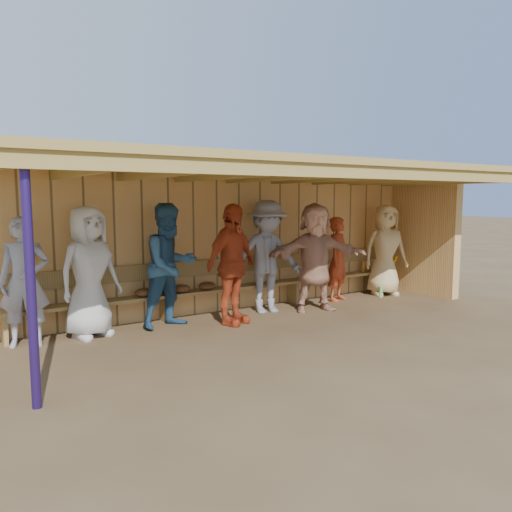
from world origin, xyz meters
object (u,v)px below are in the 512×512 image
at_px(player_d, 232,264).
at_px(bench, 232,281).
at_px(player_g, 338,259).
at_px(player_a, 24,282).
at_px(player_e, 267,257).
at_px(player_f, 315,257).
at_px(player_b, 89,272).
at_px(player_c, 170,265).
at_px(player_h, 385,250).

relative_size(player_d, bench, 0.25).
bearing_deg(bench, player_g, -7.96).
relative_size(player_a, bench, 0.23).
bearing_deg(player_d, player_g, -12.92).
bearing_deg(player_e, player_f, -12.22).
height_order(player_g, bench, player_g).
relative_size(player_b, player_g, 1.16).
xyz_separation_m(player_c, player_g, (3.50, 0.09, -0.14)).
relative_size(player_b, player_d, 0.99).
height_order(player_c, player_f, player_c).
height_order(player_e, player_f, player_e).
xyz_separation_m(player_d, player_e, (0.91, 0.37, 0.02)).
relative_size(player_b, bench, 0.25).
height_order(player_f, player_h, player_f).
bearing_deg(player_f, player_b, -167.21).
distance_m(player_b, player_c, 1.20).
xyz_separation_m(player_b, bench, (2.51, 0.31, -0.41)).
distance_m(player_b, player_g, 4.70).
bearing_deg(player_g, player_f, -179.72).
distance_m(player_f, player_g, 1.05).
distance_m(player_a, bench, 3.39).
distance_m(player_d, player_f, 1.70).
relative_size(player_c, player_h, 1.03).
bearing_deg(player_f, player_d, -159.79).
bearing_deg(player_f, player_h, 28.61).
distance_m(player_c, player_h, 4.68).
xyz_separation_m(player_a, bench, (3.36, 0.31, -0.34)).
relative_size(player_b, player_f, 0.99).
distance_m(player_b, bench, 2.56).
relative_size(player_g, player_h, 0.88).
relative_size(player_d, player_f, 1.00).
distance_m(player_c, player_g, 3.51).
distance_m(player_a, player_e, 3.82).
relative_size(player_c, player_g, 1.18).
distance_m(player_f, bench, 1.51).
relative_size(player_h, bench, 0.24).
xyz_separation_m(player_b, player_d, (2.06, -0.46, 0.01)).
bearing_deg(player_c, bench, 4.96).
bearing_deg(player_h, player_g, -163.38).
distance_m(player_c, player_d, 0.94).
xyz_separation_m(player_b, player_g, (4.70, -0.00, -0.13)).
bearing_deg(player_a, player_e, 16.48).
xyz_separation_m(player_a, player_f, (4.60, -0.44, 0.08)).
relative_size(player_b, player_e, 0.96).
xyz_separation_m(player_a, player_b, (0.85, 0.00, 0.07)).
distance_m(player_a, player_c, 2.04).
relative_size(player_c, player_e, 0.98).
xyz_separation_m(player_h, bench, (-3.36, 0.41, -0.39)).
bearing_deg(player_g, player_e, 158.12).
bearing_deg(player_d, bench, 36.66).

